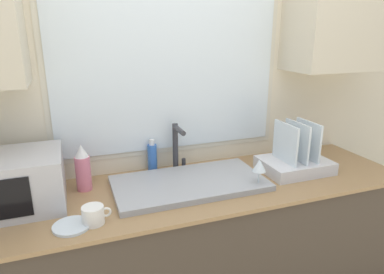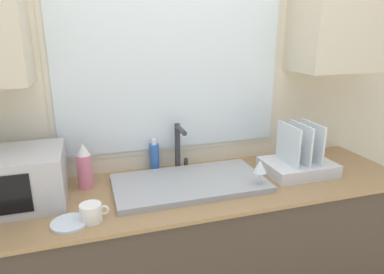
% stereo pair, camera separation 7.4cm
% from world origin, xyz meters
% --- Properties ---
extents(countertop, '(2.40, 0.65, 0.88)m').
position_xyz_m(countertop, '(0.00, 0.31, 0.44)').
color(countertop, '#42382D').
rests_on(countertop, ground_plane).
extents(wall_back, '(6.00, 0.38, 2.60)m').
position_xyz_m(wall_back, '(0.00, 0.61, 1.43)').
color(wall_back, beige).
rests_on(wall_back, ground_plane).
extents(sink_basin, '(0.79, 0.42, 0.03)m').
position_xyz_m(sink_basin, '(0.01, 0.32, 0.90)').
color(sink_basin, '#9EA0A5').
rests_on(sink_basin, countertop).
extents(faucet, '(0.08, 0.17, 0.28)m').
position_xyz_m(faucet, '(0.01, 0.54, 1.04)').
color(faucet, '#333338').
rests_on(faucet, countertop).
extents(microwave, '(0.51, 0.37, 0.25)m').
position_xyz_m(microwave, '(-0.86, 0.39, 1.01)').
color(microwave, '#B2B2B7').
rests_on(microwave, countertop).
extents(dish_rack, '(0.38, 0.28, 0.29)m').
position_xyz_m(dish_rack, '(0.65, 0.30, 0.94)').
color(dish_rack, silver).
rests_on(dish_rack, countertop).
extents(spray_bottle, '(0.08, 0.08, 0.24)m').
position_xyz_m(spray_bottle, '(-0.51, 0.47, 1.00)').
color(spray_bottle, '#D8728C').
rests_on(spray_bottle, countertop).
extents(soap_bottle, '(0.05, 0.05, 0.19)m').
position_xyz_m(soap_bottle, '(-0.12, 0.59, 0.97)').
color(soap_bottle, blue).
rests_on(soap_bottle, countertop).
extents(mug_near_sink, '(0.12, 0.09, 0.08)m').
position_xyz_m(mug_near_sink, '(-0.49, 0.11, 0.92)').
color(mug_near_sink, white).
rests_on(mug_near_sink, countertop).
extents(wine_glass, '(0.07, 0.07, 0.16)m').
position_xyz_m(wine_glass, '(0.33, 0.18, 1.00)').
color(wine_glass, silver).
rests_on(wine_glass, countertop).
extents(small_plate, '(0.15, 0.15, 0.01)m').
position_xyz_m(small_plate, '(-0.58, 0.11, 0.89)').
color(small_plate, silver).
rests_on(small_plate, countertop).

